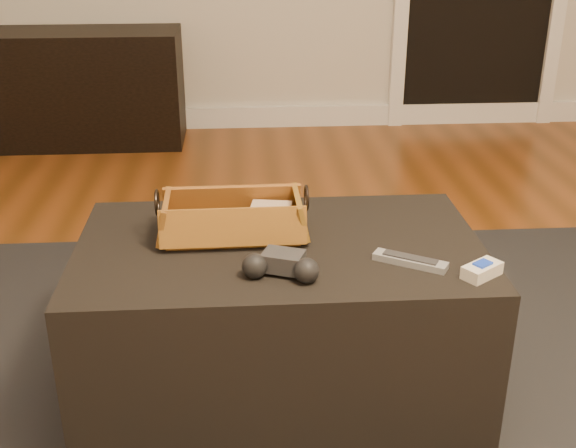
{
  "coord_description": "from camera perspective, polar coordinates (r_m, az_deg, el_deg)",
  "views": [
    {
      "loc": [
        -0.07,
        -1.39,
        1.2
      ],
      "look_at": [
        0.04,
        0.2,
        0.49
      ],
      "focal_mm": 45.0,
      "sensor_mm": 36.0,
      "label": 1
    }
  ],
  "objects": [
    {
      "name": "cream_gadget",
      "position": [
        1.68,
        15.08,
        -3.54
      ],
      "size": [
        0.1,
        0.09,
        0.03
      ],
      "color": "silver",
      "rests_on": "ottoman"
    },
    {
      "name": "floor",
      "position": [
        1.84,
        -0.93,
        -16.95
      ],
      "size": [
        5.0,
        5.5,
        0.01
      ],
      "primitive_type": "cube",
      "color": "brown",
      "rests_on": "ground"
    },
    {
      "name": "wicker_basket",
      "position": [
        1.81,
        -4.37,
        0.33
      ],
      "size": [
        0.38,
        0.2,
        0.13
      ],
      "color": "#A36A24",
      "rests_on": "ottoman"
    },
    {
      "name": "silver_remote",
      "position": [
        1.7,
        9.63,
        -2.88
      ],
      "size": [
        0.17,
        0.12,
        0.02
      ],
      "color": "#989A9F",
      "rests_on": "ottoman"
    },
    {
      "name": "tv_remote",
      "position": [
        1.8,
        -4.94,
        -0.46
      ],
      "size": [
        0.2,
        0.07,
        0.02
      ],
      "primitive_type": "cube",
      "rotation": [
        0.0,
        0.0,
        0.12
      ],
      "color": "black",
      "rests_on": "wicker_basket"
    },
    {
      "name": "cloth_bundle",
      "position": [
        1.84,
        -1.33,
        0.7
      ],
      "size": [
        0.11,
        0.09,
        0.06
      ],
      "primitive_type": "cube",
      "rotation": [
        0.0,
        0.0,
        -0.16
      ],
      "color": "#CBAB8D",
      "rests_on": "wicker_basket"
    },
    {
      "name": "game_controller",
      "position": [
        1.61,
        -0.52,
        -3.29
      ],
      "size": [
        0.18,
        0.13,
        0.06
      ],
      "color": "#2C2C2F",
      "rests_on": "ottoman"
    },
    {
      "name": "area_rug",
      "position": [
        1.96,
        -0.54,
        -13.47
      ],
      "size": [
        2.6,
        2.0,
        0.01
      ],
      "primitive_type": "cube",
      "color": "black",
      "rests_on": "floor"
    },
    {
      "name": "media_cabinet",
      "position": [
        4.14,
        -19.18,
        10.08
      ],
      "size": [
        1.53,
        0.45,
        0.6
      ],
      "primitive_type": "cube",
      "color": "black",
      "rests_on": "floor"
    },
    {
      "name": "baseboard",
      "position": [
        4.27,
        -2.94,
        8.44
      ],
      "size": [
        5.0,
        0.04,
        0.12
      ],
      "primitive_type": "cube",
      "color": "white",
      "rests_on": "floor"
    },
    {
      "name": "ottoman",
      "position": [
        1.88,
        -0.66,
        -7.31
      ],
      "size": [
        1.0,
        0.6,
        0.42
      ],
      "primitive_type": "cube",
      "color": "black",
      "rests_on": "area_rug"
    }
  ]
}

